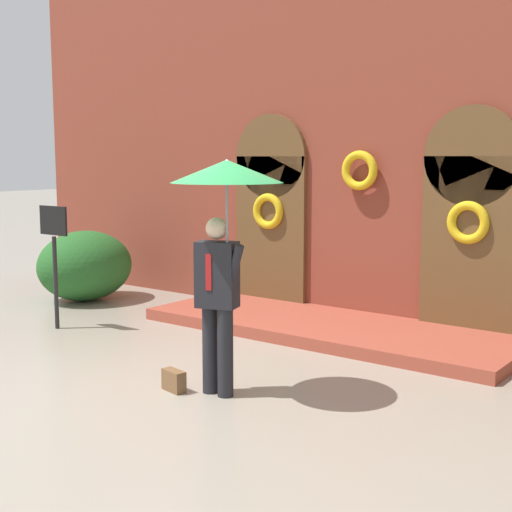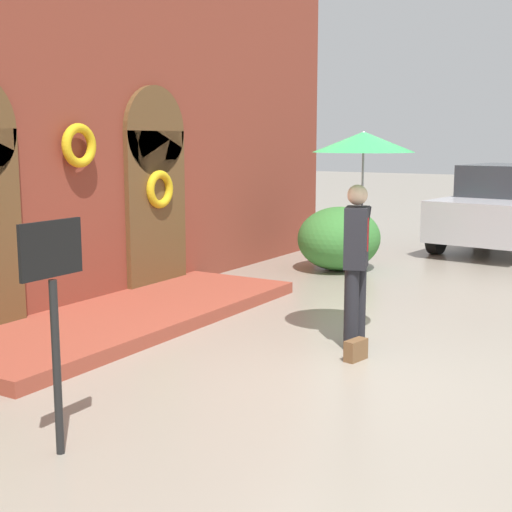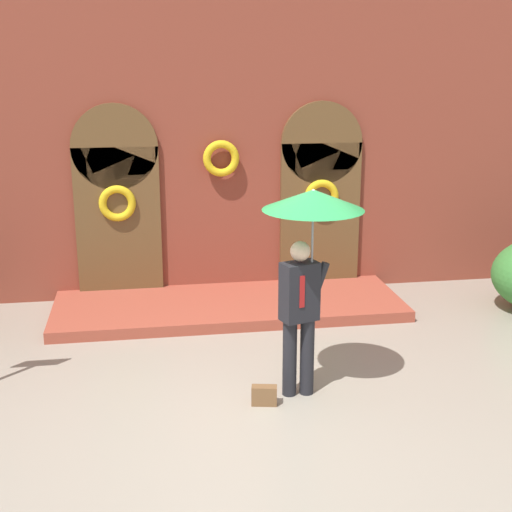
{
  "view_description": "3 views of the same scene",
  "coord_description": "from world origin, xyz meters",
  "px_view_note": "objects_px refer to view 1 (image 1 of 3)",
  "views": [
    {
      "loc": [
        4.97,
        -5.08,
        2.38
      ],
      "look_at": [
        0.12,
        1.27,
        1.27
      ],
      "focal_mm": 50.0,
      "sensor_mm": 36.0,
      "label": 1
    },
    {
      "loc": [
        -6.66,
        -2.78,
        2.28
      ],
      "look_at": [
        -0.03,
        1.21,
        1.01
      ],
      "focal_mm": 50.0,
      "sensor_mm": 36.0,
      "label": 2
    },
    {
      "loc": [
        -1.22,
        -7.01,
        3.73
      ],
      "look_at": [
        0.13,
        1.29,
        1.35
      ],
      "focal_mm": 50.0,
      "sensor_mm": 36.0,
      "label": 3
    }
  ],
  "objects_px": {
    "handbag": "(174,381)",
    "sign_post": "(54,246)",
    "person_with_umbrella": "(224,206)",
    "shrub_left": "(85,266)"
  },
  "relations": [
    {
      "from": "person_with_umbrella",
      "to": "shrub_left",
      "type": "relative_size",
      "value": 1.43
    },
    {
      "from": "sign_post",
      "to": "shrub_left",
      "type": "height_order",
      "value": "sign_post"
    },
    {
      "from": "person_with_umbrella",
      "to": "shrub_left",
      "type": "bearing_deg",
      "value": 155.0
    },
    {
      "from": "handbag",
      "to": "sign_post",
      "type": "height_order",
      "value": "sign_post"
    },
    {
      "from": "person_with_umbrella",
      "to": "handbag",
      "type": "bearing_deg",
      "value": -159.06
    },
    {
      "from": "person_with_umbrella",
      "to": "shrub_left",
      "type": "distance_m",
      "value": 5.66
    },
    {
      "from": "person_with_umbrella",
      "to": "sign_post",
      "type": "bearing_deg",
      "value": 168.27
    },
    {
      "from": "sign_post",
      "to": "shrub_left",
      "type": "distance_m",
      "value": 2.09
    },
    {
      "from": "handbag",
      "to": "shrub_left",
      "type": "xyz_separation_m",
      "value": [
        -4.47,
        2.53,
        0.48
      ]
    },
    {
      "from": "person_with_umbrella",
      "to": "handbag",
      "type": "xyz_separation_m",
      "value": [
        -0.52,
        -0.2,
        -1.8
      ]
    }
  ]
}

